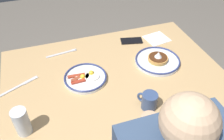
% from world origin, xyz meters
% --- Properties ---
extents(dining_table, '(1.24, 0.87, 0.75)m').
position_xyz_m(dining_table, '(0.00, 0.00, 0.64)').
color(dining_table, tan).
rests_on(dining_table, ground_plane).
extents(plate_near_main, '(0.27, 0.27, 0.07)m').
position_xyz_m(plate_near_main, '(-0.28, -0.03, 0.76)').
color(plate_near_main, white).
rests_on(plate_near_main, dining_table).
extents(plate_center_pancakes, '(0.24, 0.24, 0.04)m').
position_xyz_m(plate_center_pancakes, '(0.17, -0.02, 0.76)').
color(plate_center_pancakes, white).
rests_on(plate_center_pancakes, dining_table).
extents(coffee_mug, '(0.08, 0.10, 0.09)m').
position_xyz_m(coffee_mug, '(-0.08, 0.28, 0.79)').
color(coffee_mug, '#334772').
rests_on(coffee_mug, dining_table).
extents(drinking_glass, '(0.07, 0.07, 0.14)m').
position_xyz_m(drinking_glass, '(0.50, 0.23, 0.81)').
color(drinking_glass, silver).
rests_on(drinking_glass, dining_table).
extents(cell_phone, '(0.16, 0.10, 0.01)m').
position_xyz_m(cell_phone, '(-0.22, -0.29, 0.75)').
color(cell_phone, black).
rests_on(cell_phone, dining_table).
extents(paper_napkin, '(0.17, 0.16, 0.00)m').
position_xyz_m(paper_napkin, '(-0.39, -0.26, 0.75)').
color(paper_napkin, white).
rests_on(paper_napkin, dining_table).
extents(fork_near, '(0.20, 0.04, 0.01)m').
position_xyz_m(fork_near, '(0.25, -0.29, 0.75)').
color(fork_near, silver).
rests_on(fork_near, dining_table).
extents(butter_knife, '(0.21, 0.11, 0.01)m').
position_xyz_m(butter_knife, '(0.52, -0.07, 0.75)').
color(butter_knife, silver).
rests_on(butter_knife, dining_table).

